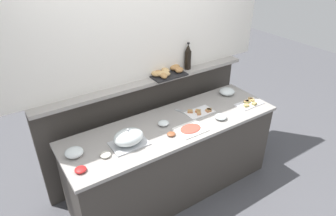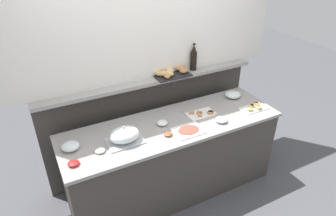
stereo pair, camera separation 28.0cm
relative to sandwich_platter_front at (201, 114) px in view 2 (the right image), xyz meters
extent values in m
plane|color=#4C4C51|center=(-0.36, 0.58, -0.91)|extent=(12.00, 12.00, 0.00)
cube|color=#3D3833|center=(-0.36, -0.02, -0.48)|extent=(2.27, 0.69, 0.87)
cube|color=gray|center=(-0.36, -0.02, -0.03)|extent=(2.31, 0.73, 0.03)
cube|color=#3D3833|center=(-0.36, 0.52, -0.32)|extent=(2.54, 0.08, 1.17)
cube|color=gray|center=(-0.36, 0.47, 0.28)|extent=(2.54, 0.22, 0.04)
cube|color=white|center=(-0.36, 0.54, 1.00)|extent=(3.14, 0.08, 1.39)
cube|color=white|center=(0.00, 0.00, -0.01)|extent=(0.31, 0.18, 0.01)
cube|color=#B7844C|center=(-0.10, 0.05, 0.00)|extent=(0.07, 0.07, 0.01)
cube|color=#D1664C|center=(-0.10, 0.05, 0.01)|extent=(0.07, 0.07, 0.01)
cube|color=#B7844C|center=(-0.10, 0.05, 0.02)|extent=(0.07, 0.07, 0.01)
cube|color=#B7844C|center=(0.10, -0.04, 0.00)|extent=(0.07, 0.07, 0.01)
cube|color=#D1664C|center=(0.10, -0.04, 0.01)|extent=(0.07, 0.07, 0.01)
cube|color=#B7844C|center=(0.10, -0.04, 0.02)|extent=(0.07, 0.07, 0.01)
cube|color=#B7844C|center=(-0.04, -0.03, 0.00)|extent=(0.06, 0.07, 0.01)
cube|color=#D1664C|center=(-0.04, -0.03, 0.01)|extent=(0.06, 0.07, 0.01)
cube|color=#B7844C|center=(-0.04, -0.03, 0.02)|extent=(0.06, 0.07, 0.01)
cube|color=#B7844C|center=(-0.02, 0.01, 0.00)|extent=(0.07, 0.07, 0.01)
cube|color=#D1664C|center=(-0.02, 0.01, 0.01)|extent=(0.07, 0.07, 0.01)
cube|color=#B7844C|center=(-0.02, 0.01, 0.02)|extent=(0.07, 0.07, 0.01)
cube|color=#B7844C|center=(0.08, -0.04, 0.00)|extent=(0.06, 0.04, 0.01)
cube|color=#D1664C|center=(0.08, -0.04, 0.01)|extent=(0.06, 0.04, 0.01)
cube|color=#B7844C|center=(0.08, -0.04, 0.02)|extent=(0.06, 0.04, 0.01)
cube|color=silver|center=(0.59, -0.16, -0.01)|extent=(0.32, 0.17, 0.01)
cube|color=tan|center=(0.58, -0.14, 0.00)|extent=(0.06, 0.05, 0.01)
cube|color=#66994C|center=(0.58, -0.14, 0.01)|extent=(0.06, 0.05, 0.01)
cube|color=tan|center=(0.58, -0.14, 0.02)|extent=(0.06, 0.05, 0.01)
cube|color=tan|center=(0.66, -0.11, 0.00)|extent=(0.07, 0.07, 0.01)
cube|color=#66994C|center=(0.66, -0.11, 0.01)|extent=(0.07, 0.07, 0.01)
cube|color=tan|center=(0.66, -0.11, 0.02)|extent=(0.07, 0.07, 0.01)
cube|color=tan|center=(0.57, -0.13, 0.00)|extent=(0.07, 0.06, 0.01)
cube|color=#66994C|center=(0.57, -0.13, 0.01)|extent=(0.07, 0.06, 0.01)
cube|color=tan|center=(0.57, -0.13, 0.02)|extent=(0.07, 0.06, 0.01)
cube|color=tan|center=(0.51, -0.20, 0.00)|extent=(0.06, 0.05, 0.01)
cube|color=#66994C|center=(0.51, -0.20, 0.01)|extent=(0.06, 0.05, 0.01)
cube|color=tan|center=(0.51, -0.20, 0.02)|extent=(0.06, 0.05, 0.01)
cube|color=tan|center=(0.61, -0.21, 0.00)|extent=(0.06, 0.05, 0.01)
cube|color=#66994C|center=(0.61, -0.21, 0.01)|extent=(0.06, 0.05, 0.01)
cube|color=tan|center=(0.61, -0.21, 0.02)|extent=(0.06, 0.05, 0.01)
cube|color=tan|center=(0.66, -0.14, 0.00)|extent=(0.05, 0.06, 0.01)
cube|color=#66994C|center=(0.66, -0.14, 0.01)|extent=(0.05, 0.06, 0.01)
cube|color=tan|center=(0.66, -0.14, 0.02)|extent=(0.05, 0.06, 0.01)
cube|color=white|center=(-0.29, -0.21, -0.01)|extent=(0.30, 0.23, 0.01)
ellipsoid|color=#B24738|center=(-0.29, -0.21, 0.00)|extent=(0.22, 0.16, 0.01)
cube|color=#B7BABF|center=(-0.90, -0.08, -0.01)|extent=(0.34, 0.24, 0.01)
ellipsoid|color=silver|center=(-0.90, -0.08, 0.07)|extent=(0.28, 0.23, 0.14)
sphere|color=#B7BABF|center=(-0.90, -0.08, 0.15)|extent=(0.02, 0.02, 0.02)
ellipsoid|color=silver|center=(-0.46, 0.01, 0.01)|extent=(0.11, 0.11, 0.04)
ellipsoid|color=#F28C4C|center=(-0.46, 0.01, 0.00)|extent=(0.09, 0.09, 0.03)
ellipsoid|color=silver|center=(0.10, -0.22, 0.01)|extent=(0.13, 0.13, 0.05)
ellipsoid|color=#F28C4C|center=(0.10, -0.22, 0.00)|extent=(0.10, 0.10, 0.03)
ellipsoid|color=silver|center=(-1.38, 0.04, 0.02)|extent=(0.16, 0.16, 0.06)
ellipsoid|color=#E5CC66|center=(-1.38, 0.04, 0.01)|extent=(0.13, 0.13, 0.04)
ellipsoid|color=silver|center=(0.55, 0.16, 0.03)|extent=(0.18, 0.18, 0.07)
ellipsoid|color=#599959|center=(0.55, 0.16, 0.01)|extent=(0.14, 0.14, 0.04)
ellipsoid|color=silver|center=(-1.15, -0.13, 0.01)|extent=(0.09, 0.09, 0.03)
ellipsoid|color=red|center=(-1.40, -0.19, 0.01)|extent=(0.10, 0.10, 0.03)
ellipsoid|color=brown|center=(-0.50, -0.18, 0.00)|extent=(0.08, 0.08, 0.03)
cylinder|color=#B7BABF|center=(-0.13, 0.13, -0.01)|extent=(0.13, 0.14, 0.01)
cylinder|color=#B7BABF|center=(-0.17, 0.11, -0.01)|extent=(0.06, 0.17, 0.01)
sphere|color=#B7BABF|center=(-0.19, 0.19, -0.01)|extent=(0.01, 0.01, 0.01)
cylinder|color=black|center=(0.17, 0.47, 0.41)|extent=(0.08, 0.08, 0.22)
cone|color=black|center=(0.17, 0.47, 0.56)|extent=(0.06, 0.06, 0.08)
cylinder|color=black|center=(0.17, 0.47, 0.61)|extent=(0.03, 0.03, 0.02)
cube|color=black|center=(-0.13, 0.44, 0.31)|extent=(0.40, 0.26, 0.02)
ellipsoid|color=#AD7A47|center=(-0.01, 0.49, 0.35)|extent=(0.14, 0.17, 0.06)
ellipsoid|color=#B7844C|center=(0.01, 0.50, 0.35)|extent=(0.14, 0.10, 0.06)
ellipsoid|color=tan|center=(-0.21, 0.41, 0.35)|extent=(0.17, 0.15, 0.06)
ellipsoid|color=tan|center=(-0.14, 0.47, 0.35)|extent=(0.13, 0.14, 0.06)
ellipsoid|color=#AD7A47|center=(-0.24, 0.47, 0.35)|extent=(0.13, 0.11, 0.06)
ellipsoid|color=tan|center=(-0.27, 0.47, 0.34)|extent=(0.09, 0.12, 0.05)
ellipsoid|color=#B7844C|center=(-0.22, 0.39, 0.34)|extent=(0.12, 0.16, 0.06)
ellipsoid|color=#AD7A47|center=(0.00, 0.41, 0.35)|extent=(0.14, 0.12, 0.06)
ellipsoid|color=tan|center=(-0.24, 0.44, 0.35)|extent=(0.18, 0.13, 0.06)
camera|label=1|loc=(-1.83, -2.14, 1.67)|focal=32.03mm
camera|label=2|loc=(-1.59, -2.28, 1.67)|focal=32.03mm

